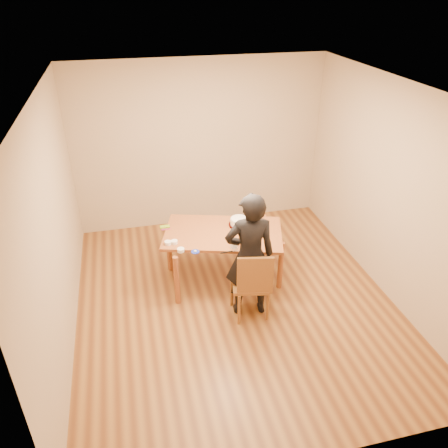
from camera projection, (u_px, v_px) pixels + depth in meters
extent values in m
cube|color=brown|center=(235.00, 300.00, 5.72)|extent=(4.00, 4.50, 0.00)
cube|color=silver|center=(238.00, 91.00, 4.38)|extent=(4.00, 4.50, 0.00)
cube|color=tan|center=(200.00, 146.00, 6.95)|extent=(4.00, 0.00, 2.70)
cube|color=tan|center=(55.00, 230.00, 4.65)|extent=(0.00, 4.50, 2.70)
cube|color=tan|center=(390.00, 192.00, 5.46)|extent=(0.00, 4.50, 2.70)
cube|color=brown|center=(223.00, 233.00, 5.79)|extent=(1.74, 1.31, 0.04)
cube|color=brown|center=(250.00, 283.00, 5.30)|extent=(0.50, 0.50, 0.04)
cylinder|color=red|center=(239.00, 225.00, 5.93)|extent=(0.29, 0.29, 0.02)
cylinder|color=white|center=(239.00, 222.00, 5.90)|extent=(0.24, 0.24, 0.08)
ellipsoid|color=white|center=(239.00, 218.00, 5.88)|extent=(0.24, 0.24, 0.03)
cylinder|color=white|center=(234.00, 245.00, 5.43)|extent=(0.10, 0.10, 0.08)
cylinder|color=#1A2BA9|center=(195.00, 252.00, 5.36)|extent=(0.10, 0.10, 0.01)
ellipsoid|color=white|center=(195.00, 251.00, 5.35)|extent=(0.04, 0.04, 0.02)
cylinder|color=white|center=(181.00, 250.00, 5.36)|extent=(0.09, 0.09, 0.04)
cylinder|color=white|center=(174.00, 242.00, 5.53)|extent=(0.09, 0.09, 0.04)
cylinder|color=white|center=(168.00, 243.00, 5.51)|extent=(0.09, 0.09, 0.04)
cube|color=#D9336D|center=(165.00, 228.00, 5.85)|extent=(0.13, 0.08, 0.02)
cube|color=green|center=(165.00, 227.00, 5.85)|extent=(0.13, 0.07, 0.02)
cube|color=black|center=(226.00, 252.00, 5.35)|extent=(0.16, 0.03, 0.01)
imported|color=black|center=(250.00, 256.00, 5.16)|extent=(0.64, 0.46, 1.64)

